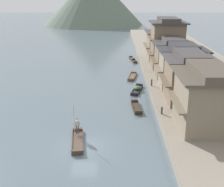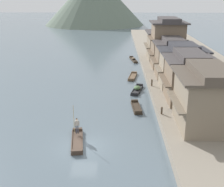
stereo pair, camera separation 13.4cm
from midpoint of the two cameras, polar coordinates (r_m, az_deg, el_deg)
ground_plane at (r=28.25m, az=-5.47°, el=-10.20°), size 400.00×400.00×0.00m
riverbank_right at (r=57.68m, az=14.94°, el=5.04°), size 18.00×110.00×0.94m
boat_foreground_poled at (r=28.89m, az=-6.65°, el=-9.19°), size 1.66×4.92×0.46m
boatman_person at (r=29.32m, az=-6.76°, el=-5.88°), size 0.54×0.35×3.04m
boat_moored_nearest at (r=43.37m, az=4.99°, el=0.83°), size 2.16×4.81×0.78m
boat_moored_second at (r=50.35m, az=4.09°, el=3.29°), size 1.85×4.87×0.48m
boat_moored_third at (r=63.37m, az=4.25°, el=6.60°), size 1.61×5.67×0.64m
boat_moored_far at (r=36.79m, az=4.86°, el=-2.72°), size 1.27×4.12×0.50m
house_waterfront_nearest at (r=30.36m, az=18.43°, el=-0.86°), size 6.89×7.50×6.14m
house_waterfront_second at (r=37.24m, az=14.81°, el=3.10°), size 6.35×6.90×6.14m
house_waterfront_tall at (r=42.87m, az=13.53°, el=5.27°), size 7.06×5.42×6.14m
house_waterfront_narrow at (r=48.02m, az=11.73°, el=6.83°), size 6.21×6.02×6.14m
house_waterfront_far at (r=54.06m, az=10.78°, el=9.62°), size 6.47×6.62×8.74m
house_waterfront_end at (r=61.44m, az=9.39°, el=9.56°), size 5.94×7.96×6.14m
mooring_post_dock_near at (r=33.10m, az=9.76°, el=-3.29°), size 0.20×0.20×0.81m
mooring_post_dock_mid at (r=42.82m, az=7.85°, el=2.10°), size 0.20×0.20×0.97m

